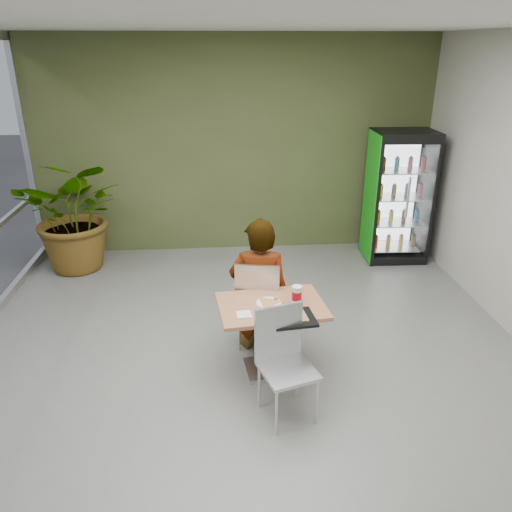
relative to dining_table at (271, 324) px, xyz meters
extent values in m
plane|color=slate|center=(-0.22, -0.16, -0.54)|extent=(7.00, 7.00, 0.00)
cube|color=#C37D53|center=(0.00, 0.00, 0.19)|extent=(1.08, 0.81, 0.04)
cylinder|color=silver|center=(0.00, 0.00, -0.18)|extent=(0.10, 0.10, 0.71)
cube|color=silver|center=(0.00, 0.00, -0.52)|extent=(0.54, 0.46, 0.04)
cube|color=silver|center=(-0.07, 0.54, -0.06)|extent=(0.52, 0.52, 0.03)
cube|color=silver|center=(-0.11, 0.33, 0.21)|extent=(0.45, 0.11, 0.53)
cylinder|color=silver|center=(0.15, 0.69, -0.30)|extent=(0.03, 0.03, 0.48)
cylinder|color=silver|center=(-0.23, 0.76, -0.30)|extent=(0.03, 0.03, 0.48)
cylinder|color=silver|center=(0.08, 0.31, -0.30)|extent=(0.03, 0.03, 0.48)
cylinder|color=silver|center=(-0.30, 0.38, -0.30)|extent=(0.03, 0.03, 0.48)
cube|color=silver|center=(0.07, -0.67, -0.07)|extent=(0.55, 0.55, 0.03)
cube|color=silver|center=(0.01, -0.47, 0.20)|extent=(0.43, 0.16, 0.52)
cylinder|color=silver|center=(-0.05, -0.91, -0.30)|extent=(0.03, 0.03, 0.47)
cylinder|color=silver|center=(0.31, -0.79, -0.30)|extent=(0.03, 0.03, 0.47)
cylinder|color=silver|center=(-0.16, -0.55, -0.30)|extent=(0.03, 0.03, 0.47)
cylinder|color=silver|center=(0.20, -0.43, -0.30)|extent=(0.03, 0.03, 0.47)
imported|color=black|center=(-0.07, 0.49, 0.04)|extent=(0.71, 0.52, 1.75)
cylinder|color=white|center=(-0.02, 0.02, 0.22)|extent=(0.24, 0.24, 0.01)
cylinder|color=white|center=(0.24, 0.02, 0.29)|extent=(0.09, 0.09, 0.16)
cylinder|color=#B40B1A|center=(0.24, 0.02, 0.29)|extent=(0.09, 0.09, 0.09)
cylinder|color=white|center=(0.24, 0.02, 0.38)|extent=(0.10, 0.10, 0.01)
cube|color=white|center=(-0.27, -0.19, 0.22)|extent=(0.14, 0.14, 0.02)
cube|color=black|center=(0.12, -0.31, 0.23)|extent=(0.50, 0.39, 0.03)
cube|color=black|center=(2.18, 2.74, 0.42)|extent=(0.88, 0.70, 1.92)
cube|color=green|center=(1.74, 2.74, 0.42)|extent=(0.03, 0.66, 1.88)
cube|color=silver|center=(2.18, 2.42, 0.44)|extent=(0.69, 0.03, 1.54)
imported|color=#32712D|center=(-2.47, 2.73, 0.28)|extent=(1.58, 1.40, 1.64)
camera|label=1|loc=(-0.48, -4.16, 2.50)|focal=35.00mm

